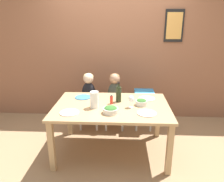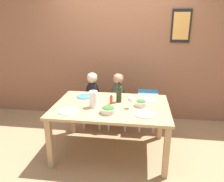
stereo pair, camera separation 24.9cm
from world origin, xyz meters
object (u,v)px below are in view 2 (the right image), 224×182
Objects in this scene: paper_towel_roll at (93,99)px; salad_bowl_small at (141,103)px; chair_far_left at (93,107)px; person_child_left at (92,87)px; dinner_plate_front_right at (145,114)px; wine_bottle at (119,94)px; wine_glass_near at (130,100)px; salad_bowl_large at (108,110)px; chair_far_center at (118,108)px; dinner_plate_back_left at (85,96)px; chair_right_highchair at (147,101)px; dinner_plate_back_right at (148,100)px; dinner_plate_front_left at (68,111)px; person_child_center at (118,88)px.

salad_bowl_small is (0.63, 0.12, -0.07)m from paper_towel_roll.
chair_far_left is 2.01× the size of paper_towel_roll.
person_child_left is 2.22× the size of dinner_plate_front_right.
wine_bottle is 1.20× the size of dinner_plate_front_right.
salad_bowl_small is (0.32, -0.12, -0.07)m from wine_bottle.
wine_glass_near is at bearing 3.44° from paper_towel_roll.
wine_glass_near is at bearing 36.33° from salad_bowl_large.
salad_bowl_large is at bearing -144.97° from salad_bowl_small.
wine_bottle reaches higher than salad_bowl_small.
chair_far_left is 0.45m from chair_far_center.
person_child_left is 1.12m from salad_bowl_small.
salad_bowl_small is 0.90m from dinner_plate_back_left.
chair_right_highchair is at bearing 62.85° from salad_bowl_large.
wine_glass_near reaches higher than chair_far_center.
paper_towel_roll reaches higher than dinner_plate_back_left.
wine_glass_near is (0.25, -0.82, 0.47)m from chair_far_center.
chair_right_highchair is at bearing -0.09° from person_child_left.
chair_far_left is at bearing 153.24° from dinner_plate_back_right.
salad_bowl_small is (0.41, 0.29, 0.00)m from salad_bowl_large.
chair_right_highchair is 2.37× the size of wine_bottle.
person_child_left is 2.22× the size of dinner_plate_back_left.
salad_bowl_large reaches higher than dinner_plate_front_left.
dinner_plate_front_left is at bearing -144.76° from wine_bottle.
person_child_left is 0.47m from dinner_plate_back_left.
dinner_plate_front_right is (0.91, -0.55, 0.00)m from dinner_plate_back_left.
dinner_plate_back_left and dinner_plate_back_right have the same top height.
dinner_plate_front_right is (-0.06, -1.01, 0.20)m from chair_right_highchair.
person_child_center reaches higher than wine_glass_near.
chair_far_left is 2.83× the size of salad_bowl_small.
wine_glass_near reaches higher than dinner_plate_front_left.
salad_bowl_large is (-0.09, -0.41, -0.07)m from wine_bottle.
wine_bottle reaches higher than paper_towel_roll.
person_child_center reaches higher than salad_bowl_large.
person_child_left is at bearing 88.27° from dinner_plate_back_left.
chair_far_left is 0.97m from chair_right_highchair.
dinner_plate_front_left is at bearing -117.04° from chair_far_center.
dinner_plate_back_left is (-0.72, 0.35, -0.11)m from wine_glass_near.
chair_far_left is 0.58m from person_child_center.
paper_towel_roll is (-0.24, -0.85, 0.09)m from person_child_center.
wine_glass_near reaches higher than chair_far_left.
paper_towel_roll is at bearing -131.20° from chair_right_highchair.
person_child_left reaches higher than dinner_plate_back_left.
chair_right_highchair is 2.84× the size of dinner_plate_back_right.
salad_bowl_large is 0.80× the size of dinner_plate_front_right.
salad_bowl_large is (-0.27, -0.20, -0.07)m from wine_glass_near.
person_child_center is at bearing 107.10° from wine_glass_near.
wine_bottle reaches higher than salad_bowl_large.
chair_far_left is 2.32× the size of salad_bowl_large.
person_child_left is 1.06m from dinner_plate_back_right.
chair_right_highchair is at bearing 48.80° from paper_towel_roll.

